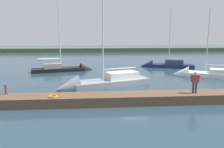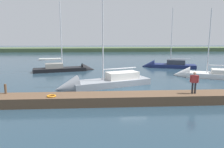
# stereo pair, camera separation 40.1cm
# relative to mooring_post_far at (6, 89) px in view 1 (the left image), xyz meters

# --- Properties ---
(ground_plane) EXTENTS (200.00, 200.00, 0.00)m
(ground_plane) POSITION_rel_mooring_post_far_xyz_m (-10.32, -3.59, -1.10)
(ground_plane) COLOR #263D4C
(far_shoreline) EXTENTS (180.00, 8.00, 2.40)m
(far_shoreline) POSITION_rel_mooring_post_far_xyz_m (-10.32, -56.99, -1.10)
(far_shoreline) COLOR #4C603D
(far_shoreline) RESTS_ON ground_plane
(dock_pier) EXTENTS (27.16, 1.94, 0.73)m
(dock_pier) POSITION_rel_mooring_post_far_xyz_m (-10.32, 0.68, -0.74)
(dock_pier) COLOR brown
(dock_pier) RESTS_ON ground_plane
(mooring_post_far) EXTENTS (0.18, 0.18, 0.74)m
(mooring_post_far) POSITION_rel_mooring_post_far_xyz_m (0.00, 0.00, 0.00)
(mooring_post_far) COLOR brown
(mooring_post_far) RESTS_ON dock_pier
(life_ring_buoy) EXTENTS (0.66, 0.66, 0.10)m
(life_ring_buoy) POSITION_rel_mooring_post_far_xyz_m (-3.65, 1.06, -0.32)
(life_ring_buoy) COLOR orange
(life_ring_buoy) RESTS_ON dock_pier
(sailboat_mid_channel) EXTENTS (9.07, 4.19, 10.84)m
(sailboat_mid_channel) POSITION_rel_mooring_post_far_xyz_m (-2.65, -15.31, -0.96)
(sailboat_mid_channel) COLOR black
(sailboat_mid_channel) RESTS_ON ground_plane
(sailboat_inner_slip) EXTENTS (8.54, 5.30, 9.32)m
(sailboat_inner_slip) POSITION_rel_mooring_post_far_xyz_m (-19.97, -9.30, -0.90)
(sailboat_inner_slip) COLOR white
(sailboat_inner_slip) RESTS_ON ground_plane
(sailboat_outer_mooring) EXTENTS (9.95, 5.64, 10.49)m
(sailboat_outer_mooring) POSITION_rel_mooring_post_far_xyz_m (-6.98, -4.82, -0.84)
(sailboat_outer_mooring) COLOR gray
(sailboat_outer_mooring) RESTS_ON ground_plane
(sailboat_far_left) EXTENTS (8.76, 4.66, 10.44)m
(sailboat_far_left) POSITION_rel_mooring_post_far_xyz_m (-17.83, -18.00, -0.92)
(sailboat_far_left) COLOR navy
(sailboat_far_left) RESTS_ON ground_plane
(person_on_dock) EXTENTS (0.60, 0.37, 1.67)m
(person_on_dock) POSITION_rel_mooring_post_far_xyz_m (-14.30, 0.83, 0.59)
(person_on_dock) COLOR #28282D
(person_on_dock) RESTS_ON dock_pier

